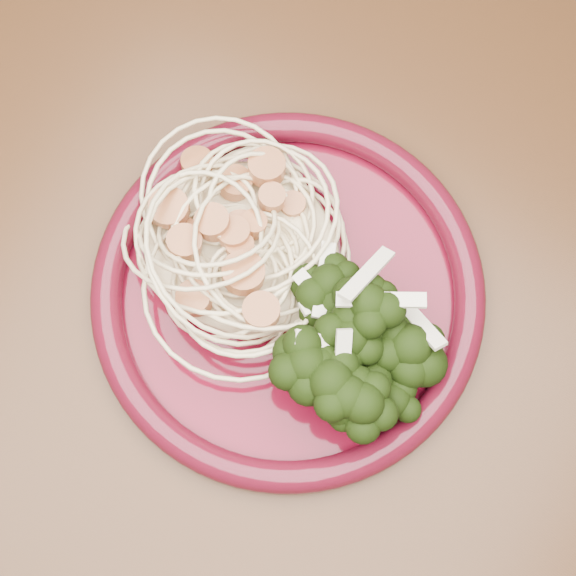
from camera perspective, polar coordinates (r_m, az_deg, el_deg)
The scene contains 6 objects.
dining_table at distance 0.66m, azimuth 3.02°, elevation -9.08°, with size 1.20×0.80×0.75m.
dinner_plate at distance 0.57m, azimuth -0.00°, elevation -0.27°, with size 0.34×0.34×0.02m.
spaghetti_pile at distance 0.57m, azimuth -3.45°, elevation 3.38°, with size 0.15×0.13×0.03m, color beige.
scallop_cluster at distance 0.53m, azimuth -3.70°, elevation 4.82°, with size 0.14×0.14×0.05m, color #B97343, non-canonical shape.
broccoli_pile at distance 0.54m, azimuth 4.48°, elevation -3.82°, with size 0.10×0.17×0.06m, color black.
onion_garnish at distance 0.50m, azimuth 4.77°, elevation -2.95°, with size 0.07×0.11×0.05m, color beige, non-canonical shape.
Camera 1 is at (0.01, -0.09, 1.31)m, focal length 50.00 mm.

